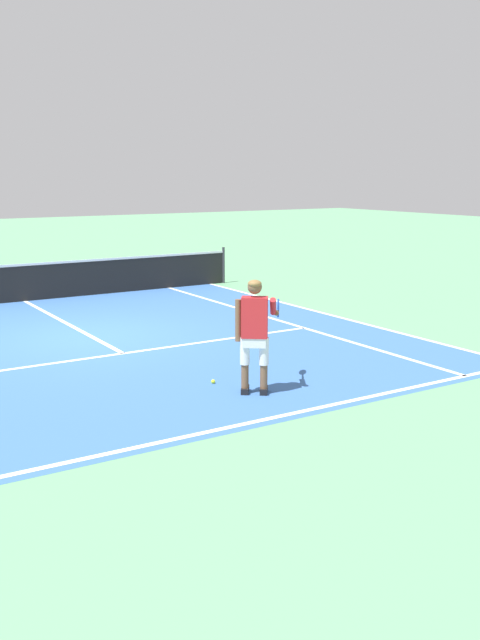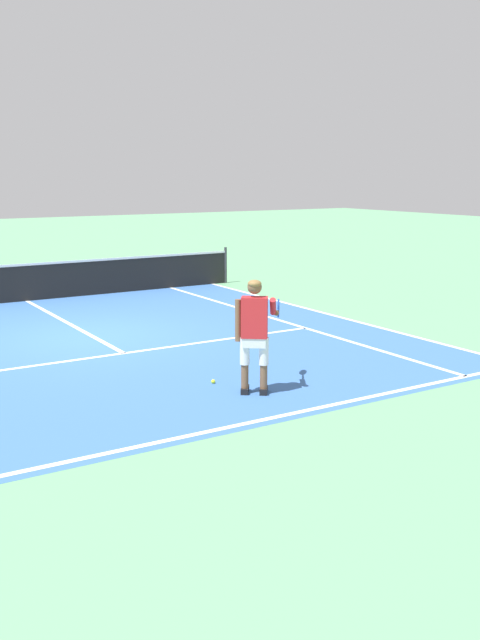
# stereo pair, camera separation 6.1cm
# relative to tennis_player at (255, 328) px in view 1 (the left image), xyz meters

# --- Properties ---
(ground_plane) EXTENTS (80.00, 80.00, 0.00)m
(ground_plane) POSITION_rel_tennis_player_xyz_m (-0.73, 4.90, -0.99)
(ground_plane) COLOR #609E70
(court_inner_surface) EXTENTS (10.98, 11.11, 0.00)m
(court_inner_surface) POSITION_rel_tennis_player_xyz_m (-0.73, 4.31, -0.99)
(court_inner_surface) COLOR #3866A8
(court_inner_surface) RESTS_ON ground
(line_baseline) EXTENTS (10.98, 0.10, 0.01)m
(line_baseline) POSITION_rel_tennis_player_xyz_m (-0.73, -1.05, -0.99)
(line_baseline) COLOR white
(line_baseline) RESTS_ON ground
(line_service) EXTENTS (8.23, 0.10, 0.01)m
(line_service) POSITION_rel_tennis_player_xyz_m (-0.73, 3.26, -0.99)
(line_service) COLOR white
(line_service) RESTS_ON ground
(line_centre_service) EXTENTS (0.10, 6.40, 0.01)m
(line_centre_service) POSITION_rel_tennis_player_xyz_m (-0.73, 6.46, -0.99)
(line_centre_service) COLOR white
(line_centre_service) RESTS_ON ground
(line_singles_right) EXTENTS (0.10, 10.71, 0.01)m
(line_singles_right) POSITION_rel_tennis_player_xyz_m (3.39, 4.31, -0.99)
(line_singles_right) COLOR white
(line_singles_right) RESTS_ON ground
(line_doubles_right) EXTENTS (0.10, 10.71, 0.01)m
(line_doubles_right) POSITION_rel_tennis_player_xyz_m (4.76, 4.31, -0.99)
(line_doubles_right) COLOR white
(line_doubles_right) RESTS_ON ground
(tennis_net) EXTENTS (11.96, 0.08, 1.07)m
(tennis_net) POSITION_rel_tennis_player_xyz_m (-0.73, 9.66, -0.49)
(tennis_net) COLOR #333338
(tennis_net) RESTS_ON ground
(tennis_player) EXTENTS (1.10, 0.84, 1.71)m
(tennis_player) POSITION_rel_tennis_player_xyz_m (0.00, 0.00, 0.00)
(tennis_player) COLOR black
(tennis_player) RESTS_ON ground
(tennis_ball_near_feet) EXTENTS (0.07, 0.07, 0.07)m
(tennis_ball_near_feet) POSITION_rel_tennis_player_xyz_m (-0.28, 0.76, -0.96)
(tennis_ball_near_feet) COLOR #CCE02D
(tennis_ball_near_feet) RESTS_ON ground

